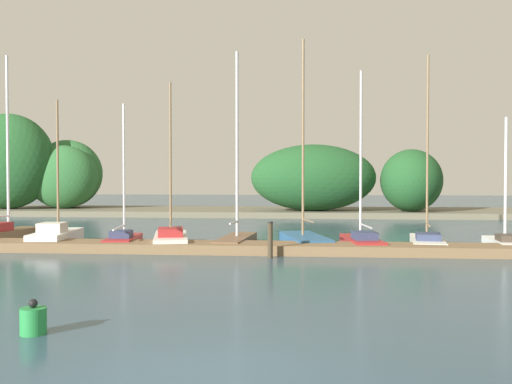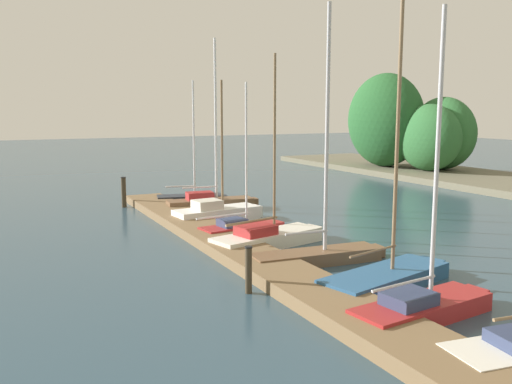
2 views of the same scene
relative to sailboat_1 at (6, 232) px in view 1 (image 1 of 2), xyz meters
name	(u,v)px [view 1 (image 1 of 2)]	position (x,y,z in m)	size (l,w,h in m)	color
ground	(203,381)	(11.25, -15.68, -0.44)	(160.00, 160.00, 0.00)	#2D4756
dock_pier	(271,248)	(11.25, -2.24, -0.27)	(30.44, 1.80, 0.35)	brown
far_shore	(186,181)	(3.71, 18.15, 1.97)	(63.92, 8.28, 7.33)	#66604C
sailboat_1	(6,232)	(0.00, 0.00, 0.00)	(1.47, 4.33, 7.81)	brown
sailboat_2	(57,236)	(2.53, -0.73, -0.06)	(1.61, 3.95, 5.84)	white
sailboat_3	(124,239)	(5.33, -0.92, -0.14)	(1.41, 3.65, 5.63)	maroon
sailboat_4	(171,238)	(7.19, -0.77, -0.10)	(2.14, 4.49, 6.48)	silver
sailboat_5	(237,236)	(9.74, -0.32, -0.04)	(1.32, 4.41, 7.70)	brown
sailboat_6	(303,237)	(12.37, 0.12, -0.11)	(2.25, 4.43, 8.23)	#285684
sailboat_7	(361,240)	(14.59, -0.73, -0.09)	(1.52, 3.93, 6.80)	maroon
sailboat_8	(427,239)	(17.17, -0.04, -0.13)	(1.70, 4.44, 7.50)	silver
sailboat_9	(506,242)	(20.06, -0.29, -0.16)	(1.31, 3.62, 5.02)	white
mooring_piling_1	(270,240)	(11.30, -3.53, 0.18)	(0.20, 0.20, 1.23)	#3D3323
channel_buoy_0	(33,320)	(7.84, -13.60, -0.20)	(0.45, 0.45, 0.62)	#23843D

